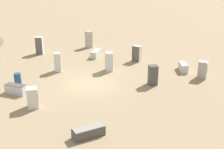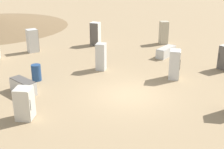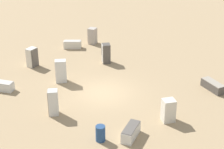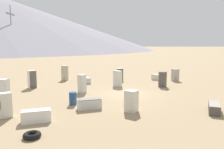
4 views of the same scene
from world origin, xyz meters
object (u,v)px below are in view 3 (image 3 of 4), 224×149
at_px(discarded_fridge_1, 168,110).
at_px(discarded_fridge_2, 53,103).
at_px(discarded_fridge_6, 131,132).
at_px(discarded_fridge_15, 72,44).
at_px(discarded_fridge_13, 32,57).
at_px(rusty_barrel, 100,133).
at_px(discarded_fridge_5, 213,86).
at_px(discarded_fridge_10, 106,53).
at_px(discarded_fridge_12, 1,86).
at_px(discarded_fridge_11, 93,36).
at_px(discarded_fridge_0, 61,71).

distance_m(discarded_fridge_1, discarded_fridge_2, 7.09).
xyz_separation_m(discarded_fridge_6, discarded_fridge_15, (12.30, -7.57, -0.00)).
height_order(discarded_fridge_13, rusty_barrel, discarded_fridge_13).
distance_m(discarded_fridge_5, discarded_fridge_13, 14.07).
bearing_deg(discarded_fridge_15, discarded_fridge_10, 43.95).
bearing_deg(discarded_fridge_12, discarded_fridge_5, 106.77).
height_order(discarded_fridge_6, discarded_fridge_10, discarded_fridge_10).
xyz_separation_m(discarded_fridge_5, discarded_fridge_11, (12.69, -1.32, 0.43)).
relative_size(discarded_fridge_2, discarded_fridge_13, 1.10).
height_order(discarded_fridge_10, rusty_barrel, discarded_fridge_10).
height_order(discarded_fridge_10, discarded_fridge_12, discarded_fridge_10).
distance_m(discarded_fridge_11, discarded_fridge_13, 6.86).
bearing_deg(discarded_fridge_0, discarded_fridge_12, -169.39).
distance_m(discarded_fridge_6, discarded_fridge_11, 15.17).
xyz_separation_m(discarded_fridge_0, rusty_barrel, (-7.06, 3.66, -0.38)).
distance_m(discarded_fridge_10, discarded_fridge_15, 4.43).
height_order(discarded_fridge_11, discarded_fridge_15, discarded_fridge_11).
height_order(discarded_fridge_1, discarded_fridge_15, discarded_fridge_1).
xyz_separation_m(discarded_fridge_1, discarded_fridge_2, (5.87, 3.97, 0.13)).
distance_m(discarded_fridge_1, discarded_fridge_10, 9.56).
bearing_deg(discarded_fridge_10, rusty_barrel, 169.28).
bearing_deg(discarded_fridge_2, rusty_barrel, -139.14).
bearing_deg(discarded_fridge_6, discarded_fridge_13, 149.79).
distance_m(discarded_fridge_11, discarded_fridge_12, 10.98).
bearing_deg(rusty_barrel, discarded_fridge_5, -102.23).
height_order(discarded_fridge_1, discarded_fridge_13, discarded_fridge_13).
height_order(discarded_fridge_2, discarded_fridge_10, discarded_fridge_2).
xyz_separation_m(discarded_fridge_5, discarded_fridge_13, (12.92, 5.54, 0.47)).
bearing_deg(discarded_fridge_13, discarded_fridge_12, 10.84).
xyz_separation_m(discarded_fridge_0, discarded_fridge_6, (-8.18, 2.33, -0.50)).
distance_m(discarded_fridge_0, rusty_barrel, 7.96).
relative_size(discarded_fridge_6, rusty_barrel, 1.84).
bearing_deg(discarded_fridge_1, discarded_fridge_0, 129.12).
bearing_deg(rusty_barrel, discarded_fridge_0, -27.39).
xyz_separation_m(discarded_fridge_1, discarded_fridge_13, (12.62, 0.09, 0.05)).
distance_m(discarded_fridge_2, discarded_fridge_12, 5.35).
bearing_deg(rusty_barrel, discarded_fridge_12, -0.22).
xyz_separation_m(discarded_fridge_10, discarded_fridge_13, (4.04, 4.32, -0.03)).
bearing_deg(discarded_fridge_15, discarded_fridge_12, -28.37).
bearing_deg(discarded_fridge_5, discarded_fridge_13, 136.58).
bearing_deg(discarded_fridge_11, discarded_fridge_1, -45.63).
distance_m(discarded_fridge_0, discarded_fridge_10, 4.76).
height_order(discarded_fridge_13, discarded_fridge_15, discarded_fridge_13).
distance_m(discarded_fridge_2, discarded_fridge_13, 7.78).
relative_size(discarded_fridge_5, discarded_fridge_11, 1.35).
distance_m(discarded_fridge_5, discarded_fridge_11, 12.76).
bearing_deg(discarded_fridge_15, discarded_fridge_5, 53.46).
bearing_deg(discarded_fridge_6, discarded_fridge_0, 146.87).
bearing_deg(discarded_fridge_2, discarded_fridge_10, -27.91).
xyz_separation_m(discarded_fridge_1, discarded_fridge_5, (-0.30, -5.44, -0.42)).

